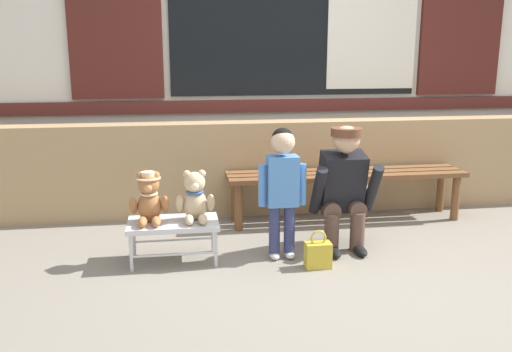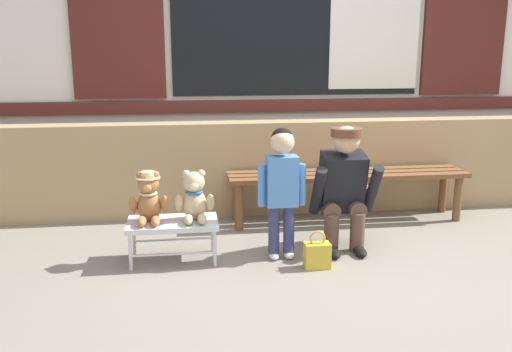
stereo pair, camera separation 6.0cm
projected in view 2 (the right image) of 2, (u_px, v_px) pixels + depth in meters
name	position (u px, v px, depth m)	size (l,w,h in m)	color
ground_plane	(348.00, 268.00, 3.83)	(60.00, 60.00, 0.00)	gray
brick_low_wall	(305.00, 166.00, 5.11)	(7.48, 0.25, 0.85)	tan
shop_facade	(296.00, 26.00, 5.31)	(7.64, 0.26, 3.39)	silver
wooden_bench_long	(347.00, 180.00, 4.81)	(2.10, 0.40, 0.44)	brown
small_display_bench	(173.00, 225.00, 3.91)	(0.64, 0.36, 0.30)	silver
teddy_bear_with_hat	(149.00, 198.00, 3.84)	(0.28, 0.27, 0.36)	#A86B3D
teddy_bear_plain	(194.00, 198.00, 3.88)	(0.28, 0.26, 0.36)	#CCB289
child_standing	(282.00, 179.00, 3.89)	(0.35, 0.18, 0.96)	navy
adult_crouching	(344.00, 187.00, 4.11)	(0.50, 0.49, 0.95)	brown
handbag_on_ground	(317.00, 255.00, 3.82)	(0.18, 0.11, 0.27)	gold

